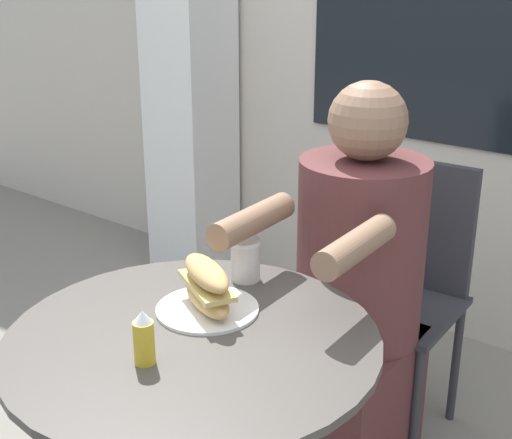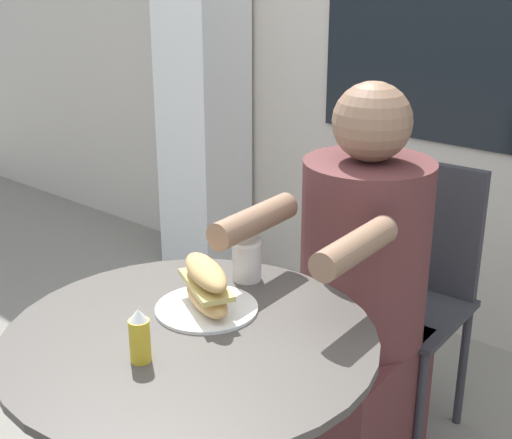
# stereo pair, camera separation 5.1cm
# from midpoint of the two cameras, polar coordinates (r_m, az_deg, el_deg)

# --- Properties ---
(lattice_pillar) EXTENTS (0.32, 0.32, 2.40)m
(lattice_pillar) POSITION_cam_midpoint_polar(r_m,az_deg,el_deg) (3.27, -5.94, 15.67)
(lattice_pillar) COLOR silver
(lattice_pillar) RESTS_ON ground_plane
(cafe_table) EXTENTS (0.81, 0.81, 0.71)m
(cafe_table) POSITION_cam_midpoint_polar(r_m,az_deg,el_deg) (1.64, -5.85, -14.74)
(cafe_table) COLOR #47423D
(cafe_table) RESTS_ON ground_plane
(diner_chair) EXTENTS (0.40, 0.40, 0.87)m
(diner_chair) POSITION_cam_midpoint_polar(r_m,az_deg,el_deg) (2.30, 11.32, -4.22)
(diner_chair) COLOR #333338
(diner_chair) RESTS_ON ground_plane
(seated_diner) EXTENTS (0.38, 0.64, 1.17)m
(seated_diner) POSITION_cam_midpoint_polar(r_m,az_deg,el_deg) (2.03, 6.89, -7.95)
(seated_diner) COLOR brown
(seated_diner) RESTS_ON ground_plane
(sandwich_on_plate) EXTENTS (0.24, 0.24, 0.12)m
(sandwich_on_plate) POSITION_cam_midpoint_polar(r_m,az_deg,el_deg) (1.62, -4.85, -5.68)
(sandwich_on_plate) COLOR white
(sandwich_on_plate) RESTS_ON cafe_table
(drink_cup) EXTENTS (0.08, 0.08, 0.11)m
(drink_cup) POSITION_cam_midpoint_polar(r_m,az_deg,el_deg) (1.77, -1.69, -3.23)
(drink_cup) COLOR silver
(drink_cup) RESTS_ON cafe_table
(condiment_bottle) EXTENTS (0.04, 0.04, 0.12)m
(condiment_bottle) POSITION_cam_midpoint_polar(r_m,az_deg,el_deg) (1.44, -9.96, -9.33)
(condiment_bottle) COLOR gold
(condiment_bottle) RESTS_ON cafe_table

